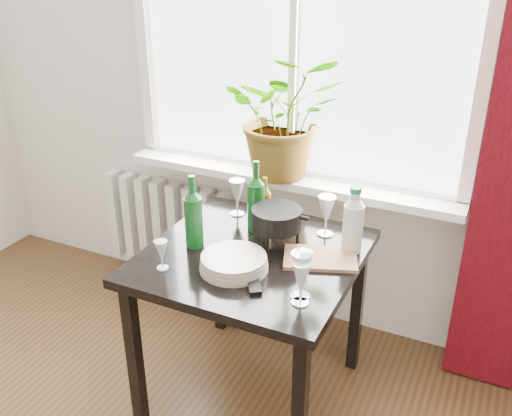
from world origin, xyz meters
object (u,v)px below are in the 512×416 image
at_px(potted_plant, 285,116).
at_px(wineglass_back_left, 237,197).
at_px(radiator, 169,226).
at_px(wine_bottle_left, 193,211).
at_px(cleaning_bottle, 353,219).
at_px(wine_bottle_right, 256,196).
at_px(bottle_amber, 265,202).
at_px(plate_stack, 234,263).
at_px(cutting_board, 320,258).
at_px(wineglass_back_center, 326,215).
at_px(wineglass_front_left, 162,255).
at_px(tv_remote, 254,282).
at_px(fondue_pot, 277,227).
at_px(table, 253,272).
at_px(wineglass_far_right, 301,283).
at_px(wineglass_front_right, 301,275).

relative_size(potted_plant, wineglass_back_left, 3.44).
height_order(radiator, wine_bottle_left, wine_bottle_left).
distance_m(cleaning_bottle, wineglass_back_left, 0.59).
height_order(wine_bottle_right, bottle_amber, wine_bottle_right).
distance_m(cleaning_bottle, plate_stack, 0.51).
bearing_deg(potted_plant, cutting_board, -54.11).
bearing_deg(wine_bottle_left, wineglass_back_center, 35.46).
xyz_separation_m(potted_plant, wineglass_back_center, (0.33, -0.32, -0.31)).
bearing_deg(plate_stack, wineglass_front_left, -155.32).
height_order(potted_plant, tv_remote, potted_plant).
xyz_separation_m(bottle_amber, cutting_board, (0.33, -0.18, -0.11)).
bearing_deg(wineglass_front_left, cleaning_bottle, 36.04).
height_order(potted_plant, wineglass_back_left, potted_plant).
bearing_deg(bottle_amber, cutting_board, -28.44).
bearing_deg(wine_bottle_right, radiator, 150.51).
relative_size(cleaning_bottle, tv_remote, 1.90).
xyz_separation_m(wine_bottle_right, fondue_pot, (0.13, -0.08, -0.08)).
bearing_deg(table, wine_bottle_left, -168.66).
bearing_deg(wineglass_back_center, tv_remote, -102.70).
relative_size(wineglass_front_left, fondue_pot, 0.51).
bearing_deg(wineglass_back_left, wineglass_far_right, -45.71).
relative_size(wineglass_back_left, wineglass_front_left, 1.41).
bearing_deg(cleaning_bottle, wine_bottle_right, 179.85).
height_order(potted_plant, wine_bottle_right, potted_plant).
xyz_separation_m(wine_bottle_right, bottle_amber, (0.02, 0.05, -0.05)).
bearing_deg(table, radiator, 143.46).
relative_size(wineglass_back_left, tv_remote, 1.16).
bearing_deg(tv_remote, bottle_amber, 77.91).
relative_size(radiator, wine_bottle_right, 2.46).
distance_m(table, wineglass_front_right, 0.40).
bearing_deg(wine_bottle_left, table, 11.34).
xyz_separation_m(wineglass_back_center, plate_stack, (-0.23, -0.42, -0.06)).
distance_m(wineglass_back_left, plate_stack, 0.49).
xyz_separation_m(cleaning_bottle, wineglass_far_right, (-0.05, -0.44, -0.06)).
xyz_separation_m(wineglass_back_left, fondue_pot, (0.28, -0.18, -0.01)).
bearing_deg(wineglass_back_center, wine_bottle_left, -144.54).
height_order(wineglass_front_left, fondue_pot, fondue_pot).
distance_m(wine_bottle_right, wineglass_far_right, 0.59).
distance_m(wine_bottle_left, tv_remote, 0.41).
height_order(potted_plant, wineglass_front_right, potted_plant).
relative_size(wineglass_back_left, fondue_pot, 0.72).
relative_size(wine_bottle_right, tv_remote, 2.14).
height_order(wineglass_back_center, tv_remote, wineglass_back_center).
xyz_separation_m(bottle_amber, wineglass_front_right, (0.35, -0.45, -0.02)).
xyz_separation_m(table, fondue_pot, (0.06, 0.11, 0.17)).
bearing_deg(bottle_amber, cleaning_bottle, -7.03).
relative_size(wine_bottle_left, wineglass_far_right, 1.89).
relative_size(wine_bottle_right, cleaning_bottle, 1.13).
height_order(wineglass_back_left, cutting_board, wineglass_back_left).
relative_size(wineglass_front_right, wineglass_far_right, 1.10).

